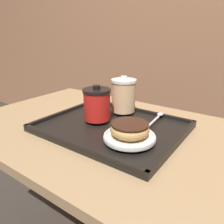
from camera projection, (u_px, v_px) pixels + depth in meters
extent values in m
cube|color=#9E6B4C|center=(204.00, 5.00, 1.46)|extent=(8.00, 0.05, 2.40)
cube|color=tan|center=(106.00, 131.00, 0.80)|extent=(1.08, 0.69, 0.03)
cylinder|color=#333338|center=(107.00, 206.00, 0.92)|extent=(0.08, 0.08, 0.67)
cube|color=black|center=(112.00, 127.00, 0.78)|extent=(0.48, 0.39, 0.01)
cube|color=black|center=(75.00, 145.00, 0.63)|extent=(0.48, 0.01, 0.01)
cube|color=black|center=(138.00, 110.00, 0.92)|extent=(0.48, 0.01, 0.01)
cube|color=black|center=(66.00, 111.00, 0.90)|extent=(0.01, 0.39, 0.01)
cube|color=black|center=(176.00, 142.00, 0.65)|extent=(0.01, 0.39, 0.01)
cylinder|color=red|center=(97.00, 105.00, 0.79)|extent=(0.10, 0.10, 0.10)
cylinder|color=black|center=(97.00, 90.00, 0.77)|extent=(0.10, 0.10, 0.01)
cylinder|color=black|center=(97.00, 87.00, 0.77)|extent=(0.03, 0.03, 0.01)
cylinder|color=#E0B784|center=(124.00, 97.00, 0.87)|extent=(0.09, 0.09, 0.12)
cylinder|color=white|center=(124.00, 81.00, 0.85)|extent=(0.10, 0.10, 0.01)
cylinder|color=white|center=(124.00, 78.00, 0.84)|extent=(0.03, 0.03, 0.01)
cylinder|color=white|center=(129.00, 137.00, 0.65)|extent=(0.16, 0.16, 0.01)
torus|color=white|center=(130.00, 136.00, 0.65)|extent=(0.16, 0.16, 0.01)
torus|color=tan|center=(130.00, 129.00, 0.65)|extent=(0.12, 0.12, 0.03)
cylinder|color=#381E14|center=(130.00, 124.00, 0.64)|extent=(0.11, 0.11, 0.00)
ellipsoid|color=silver|center=(160.00, 114.00, 0.84)|extent=(0.03, 0.04, 0.01)
cube|color=silver|center=(154.00, 121.00, 0.78)|extent=(0.02, 0.11, 0.00)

